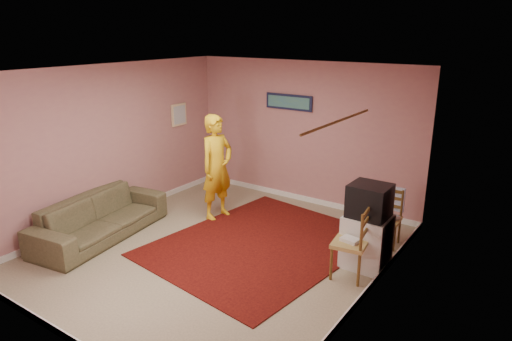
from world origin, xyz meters
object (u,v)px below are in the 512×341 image
Objects in this scene: tv_cabinet at (366,241)px; person at (217,167)px; chair_a at (387,213)px; sofa at (100,217)px; crt_tv at (369,201)px; chair_b at (351,234)px.

tv_cabinet is 0.41× the size of person.
chair_a reaches higher than sofa.
person is at bearing 176.49° from crt_tv.
chair_b is 2.76m from person.
sofa is at bearing 156.17° from person.
chair_a is 0.26× the size of person.
person reaches higher than sofa.
person is (-2.75, 0.20, 0.53)m from tv_cabinet.
crt_tv is 1.15× the size of chair_a.
crt_tv is at bearing 179.29° from tv_cabinet.
crt_tv is 0.53m from chair_b.
chair_a is at bearing 89.64° from tv_cabinet.
chair_b is 3.83m from sofa.
crt_tv is 0.99× the size of chair_b.
person is at bearing -173.05° from chair_a.
sofa is at bearing -154.19° from chair_a.
chair_b is at bearing -99.11° from chair_a.
tv_cabinet is 0.59m from crt_tv.
crt_tv is at bearing -95.84° from chair_a.
crt_tv is at bearing 161.44° from chair_b.
chair_a is 0.21× the size of sofa.
chair_b reaches higher than sofa.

